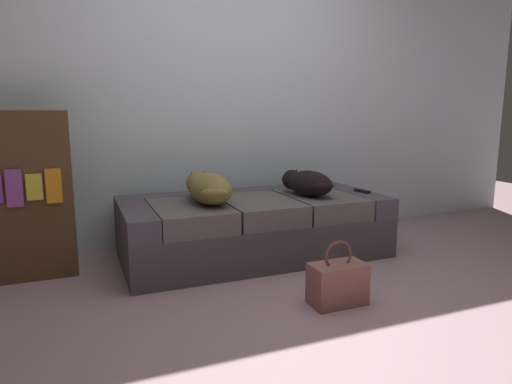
{
  "coord_description": "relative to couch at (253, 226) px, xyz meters",
  "views": [
    {
      "loc": [
        -1.24,
        -1.95,
        1.09
      ],
      "look_at": [
        0.0,
        1.1,
        0.5
      ],
      "focal_mm": 31.56,
      "sensor_mm": 36.0,
      "label": 1
    }
  ],
  "objects": [
    {
      "name": "back_wall",
      "position": [
        0.0,
        0.61,
        1.18
      ],
      "size": [
        6.4,
        0.1,
        2.8
      ],
      "primitive_type": "cube",
      "color": "silver",
      "rests_on": "ground"
    },
    {
      "name": "tv_remote",
      "position": [
        0.89,
        -0.13,
        0.24
      ],
      "size": [
        0.06,
        0.15,
        0.02
      ],
      "primitive_type": "cube",
      "rotation": [
        0.0,
        0.0,
        0.14
      ],
      "color": "black",
      "rests_on": "couch"
    },
    {
      "name": "dog_dark",
      "position": [
        0.41,
        -0.07,
        0.33
      ],
      "size": [
        0.34,
        0.56,
        0.2
      ],
      "color": "black",
      "rests_on": "couch"
    },
    {
      "name": "dog_tan",
      "position": [
        -0.38,
        -0.08,
        0.34
      ],
      "size": [
        0.31,
        0.64,
        0.22
      ],
      "color": "olive",
      "rests_on": "couch"
    },
    {
      "name": "handbag",
      "position": [
        0.11,
        -1.02,
        -0.1
      ],
      "size": [
        0.32,
        0.18,
        0.38
      ],
      "color": "#8A5449",
      "rests_on": "ground"
    },
    {
      "name": "ground_plane",
      "position": [
        0.0,
        -1.15,
        -0.22
      ],
      "size": [
        10.0,
        10.0,
        0.0
      ],
      "primitive_type": "plane",
      "color": "#A7828C"
    },
    {
      "name": "bookshelf",
      "position": [
        -1.54,
        0.15,
        0.33
      ],
      "size": [
        0.56,
        0.3,
        1.1
      ],
      "color": "#4F351F",
      "rests_on": "ground"
    },
    {
      "name": "couch",
      "position": [
        0.0,
        0.0,
        0.0
      ],
      "size": [
        1.96,
        0.94,
        0.45
      ],
      "color": "#473D42",
      "rests_on": "ground"
    }
  ]
}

